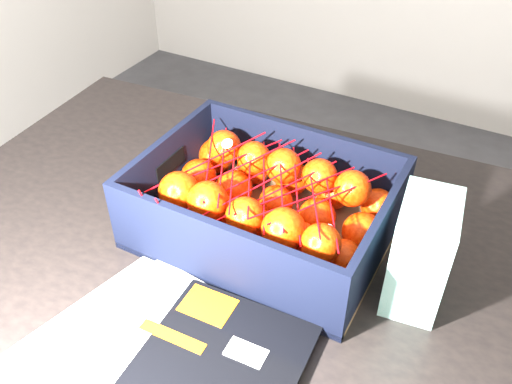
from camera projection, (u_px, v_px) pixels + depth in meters
The scene contains 6 objects.
table at pixel (250, 280), 0.98m from camera, with size 1.26×0.89×0.75m.
magazine_stack at pixel (158, 357), 0.73m from camera, with size 0.39×0.32×0.02m.
produce_crate at pixel (265, 214), 0.91m from camera, with size 0.40×0.30×0.13m.
clementine_heap at pixel (261, 206), 0.90m from camera, with size 0.39×0.28×0.12m.
mesh_net at pixel (260, 182), 0.86m from camera, with size 0.33×0.27×0.09m.
retail_carton at pixel (420, 253), 0.77m from camera, with size 0.08×0.12×0.17m, color white.
Camera 1 is at (0.28, -0.73, 1.39)m, focal length 38.13 mm.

